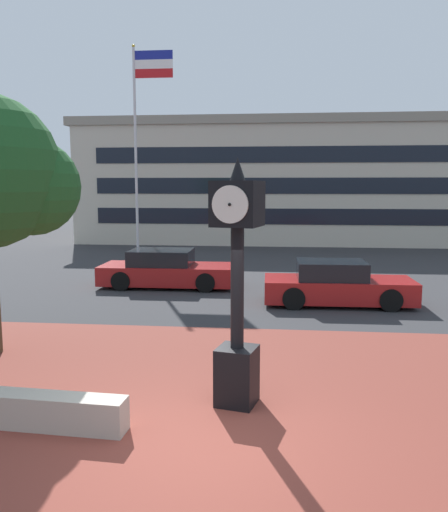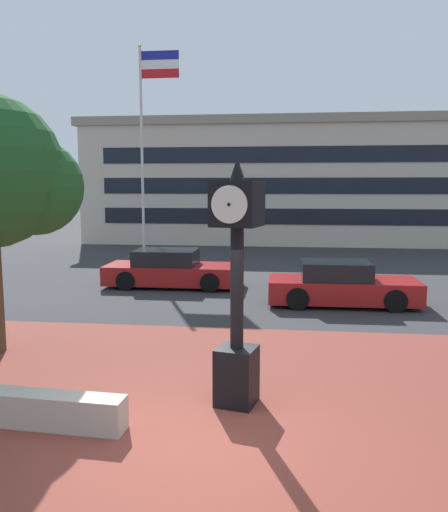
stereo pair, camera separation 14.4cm
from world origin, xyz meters
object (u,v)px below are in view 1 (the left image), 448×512
at_px(flagpole_primary, 140,133).
at_px(civic_building, 327,182).
at_px(street_clock, 237,286).
at_px(car_street_near, 337,285).
at_px(car_street_mid, 166,270).

xyz_separation_m(flagpole_primary, civic_building, (9.42, 13.12, -2.09)).
distance_m(flagpole_primary, civic_building, 16.29).
distance_m(street_clock, car_street_near, 7.87).
distance_m(street_clock, car_street_mid, 10.15).
height_order(street_clock, car_street_near, street_clock).
relative_size(car_street_near, flagpole_primary, 0.45).
relative_size(car_street_near, car_street_mid, 0.95).
height_order(street_clock, flagpole_primary, flagpole_primary).
bearing_deg(civic_building, street_clock, -97.81).
distance_m(car_street_near, car_street_mid, 5.96).
bearing_deg(car_street_near, car_street_mid, -112.15).
xyz_separation_m(street_clock, flagpole_primary, (-5.52, 15.31, 3.87)).
bearing_deg(street_clock, flagpole_primary, 123.20).
bearing_deg(car_street_near, street_clock, -18.66).
xyz_separation_m(street_clock, car_street_near, (2.36, 7.39, -1.36)).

